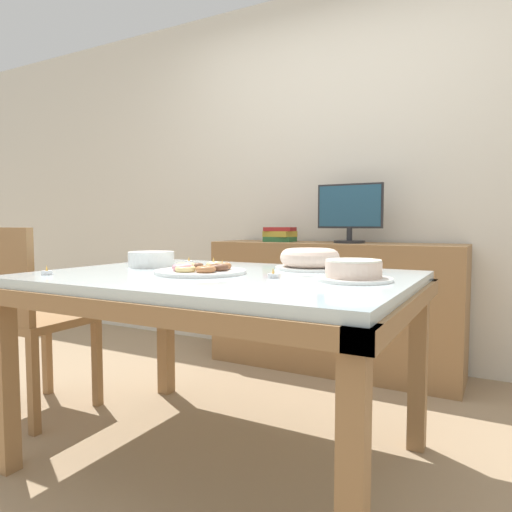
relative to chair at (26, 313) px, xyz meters
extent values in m
plane|color=#997F60|center=(1.06, 0.12, -0.52)|extent=(12.00, 12.00, 0.00)
cube|color=silver|center=(1.06, 1.76, 0.78)|extent=(8.00, 0.10, 2.60)
cube|color=silver|center=(1.06, 0.12, 0.22)|extent=(1.45, 1.04, 0.04)
cube|color=olive|center=(1.06, -0.38, 0.17)|extent=(1.49, 0.08, 0.06)
cube|color=olive|center=(1.06, 0.61, 0.17)|extent=(1.49, 0.08, 0.06)
cube|color=olive|center=(0.36, 0.12, 0.17)|extent=(0.08, 1.07, 0.06)
cube|color=olive|center=(1.76, 0.12, 0.17)|extent=(0.08, 1.07, 0.06)
cube|color=olive|center=(0.38, -0.35, -0.17)|extent=(0.07, 0.07, 0.70)
cube|color=olive|center=(1.74, -0.35, -0.17)|extent=(0.07, 0.07, 0.70)
cube|color=olive|center=(0.38, 0.59, -0.17)|extent=(0.07, 0.07, 0.70)
cube|color=olive|center=(1.74, 0.59, -0.17)|extent=(0.07, 0.07, 0.70)
cube|color=olive|center=(0.00, 0.07, -0.05)|extent=(0.44, 0.44, 0.04)
cube|color=olive|center=(0.00, -0.12, 0.19)|extent=(0.40, 0.05, 0.45)
cube|color=olive|center=(0.18, 0.27, -0.30)|extent=(0.04, 0.04, 0.45)
cube|color=olive|center=(-0.20, 0.26, -0.30)|extent=(0.04, 0.04, 0.45)
cube|color=olive|center=(0.19, -0.11, -0.30)|extent=(0.04, 0.04, 0.45)
cube|color=olive|center=(1.06, 1.46, -0.11)|extent=(1.62, 0.44, 0.84)
cylinder|color=#262628|center=(1.17, 1.46, 0.32)|extent=(0.20, 0.20, 0.02)
cylinder|color=#262628|center=(1.17, 1.46, 0.37)|extent=(0.04, 0.04, 0.09)
cube|color=#262628|center=(1.17, 1.46, 0.55)|extent=(0.42, 0.02, 0.28)
cube|color=navy|center=(1.17, 1.45, 0.55)|extent=(0.40, 0.00, 0.26)
cube|color=#2D6638|center=(0.67, 1.46, 0.33)|extent=(0.20, 0.17, 0.03)
cube|color=#B29933|center=(0.67, 1.46, 0.37)|extent=(0.20, 0.18, 0.04)
cube|color=maroon|center=(0.67, 1.46, 0.40)|extent=(0.21, 0.17, 0.03)
cylinder|color=white|center=(1.59, 0.14, 0.24)|extent=(0.27, 0.27, 0.01)
cylinder|color=beige|center=(1.59, 0.14, 0.28)|extent=(0.19, 0.19, 0.06)
cylinder|color=white|center=(1.59, 0.14, 0.31)|extent=(0.19, 0.19, 0.01)
cylinder|color=white|center=(1.30, 0.45, 0.24)|extent=(0.30, 0.30, 0.01)
torus|color=beige|center=(1.30, 0.45, 0.29)|extent=(0.26, 0.26, 0.08)
cylinder|color=white|center=(0.98, 0.08, 0.24)|extent=(0.36, 0.36, 0.01)
torus|color=brown|center=(1.06, 0.10, 0.26)|extent=(0.08, 0.08, 0.02)
torus|color=#B27042|center=(1.04, 0.15, 0.26)|extent=(0.07, 0.07, 0.03)
torus|color=#EAD184|center=(0.99, 0.18, 0.26)|extent=(0.07, 0.07, 0.03)
torus|color=brown|center=(0.92, 0.13, 0.26)|extent=(0.07, 0.07, 0.02)
torus|color=#EAD184|center=(0.90, 0.10, 0.26)|extent=(0.08, 0.08, 0.02)
torus|color=pink|center=(0.94, 0.02, 0.26)|extent=(0.08, 0.08, 0.03)
torus|color=#EAD184|center=(0.97, 0.00, 0.26)|extent=(0.08, 0.08, 0.02)
torus|color=#B27042|center=(1.05, 0.02, 0.26)|extent=(0.08, 0.08, 0.02)
cylinder|color=white|center=(0.61, 0.22, 0.24)|extent=(0.21, 0.21, 0.01)
cylinder|color=white|center=(0.61, 0.22, 0.25)|extent=(0.21, 0.21, 0.01)
cylinder|color=white|center=(0.61, 0.22, 0.26)|extent=(0.21, 0.21, 0.01)
cylinder|color=white|center=(0.61, 0.22, 0.27)|extent=(0.21, 0.21, 0.01)
cylinder|color=white|center=(0.61, 0.22, 0.28)|extent=(0.21, 0.21, 0.01)
cylinder|color=white|center=(0.61, 0.22, 0.29)|extent=(0.21, 0.21, 0.01)
cylinder|color=white|center=(0.61, 0.22, 0.30)|extent=(0.21, 0.21, 0.01)
cylinder|color=silver|center=(0.94, 0.32, 0.24)|extent=(0.04, 0.04, 0.02)
cylinder|color=white|center=(0.94, 0.32, 0.25)|extent=(0.03, 0.03, 0.00)
cone|color=#F9B74C|center=(0.94, 0.32, 0.26)|extent=(0.01, 0.01, 0.02)
cylinder|color=silver|center=(0.68, 0.41, 0.24)|extent=(0.04, 0.04, 0.02)
cylinder|color=white|center=(0.68, 0.41, 0.25)|extent=(0.03, 0.03, 0.00)
cone|color=#F9B74C|center=(0.68, 0.41, 0.26)|extent=(0.01, 0.01, 0.02)
cylinder|color=silver|center=(1.31, 0.09, 0.24)|extent=(0.04, 0.04, 0.02)
cylinder|color=white|center=(1.31, 0.09, 0.25)|extent=(0.03, 0.03, 0.00)
cone|color=#F9B74C|center=(1.31, 0.09, 0.26)|extent=(0.01, 0.01, 0.02)
cylinder|color=silver|center=(0.81, 0.44, 0.24)|extent=(0.04, 0.04, 0.02)
cylinder|color=white|center=(0.81, 0.44, 0.25)|extent=(0.03, 0.03, 0.00)
cone|color=#F9B74C|center=(0.81, 0.44, 0.26)|extent=(0.01, 0.01, 0.02)
cylinder|color=silver|center=(0.49, -0.24, 0.24)|extent=(0.04, 0.04, 0.02)
cylinder|color=white|center=(0.49, -0.24, 0.25)|extent=(0.03, 0.03, 0.00)
cone|color=#F9B74C|center=(0.49, -0.24, 0.26)|extent=(0.01, 0.01, 0.02)
camera|label=1|loc=(2.04, -1.39, 0.43)|focal=32.00mm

